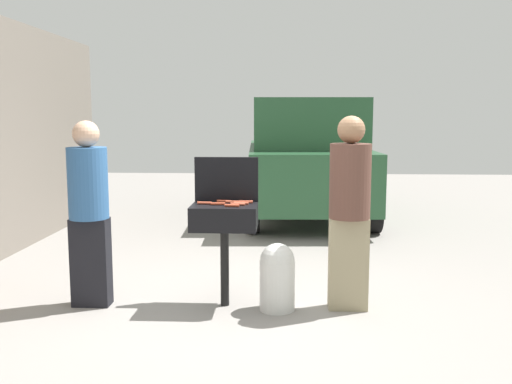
{
  "coord_description": "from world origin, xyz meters",
  "views": [
    {
      "loc": [
        0.38,
        -5.02,
        1.76
      ],
      "look_at": [
        0.1,
        0.55,
        1.0
      ],
      "focal_mm": 39.69,
      "sensor_mm": 36.0,
      "label": 1
    }
  ],
  "objects_px": {
    "hot_dog_4": "(238,204)",
    "parked_minivan": "(305,157)",
    "hot_dog_3": "(246,202)",
    "bbq_grill": "(224,221)",
    "hot_dog_1": "(218,204)",
    "propane_tank": "(277,275)",
    "hot_dog_7": "(241,203)",
    "person_left": "(89,207)",
    "hot_dog_0": "(233,202)",
    "person_right": "(350,206)",
    "hot_dog_5": "(204,203)",
    "hot_dog_2": "(232,206)",
    "hot_dog_6": "(224,201)"
  },
  "relations": [
    {
      "from": "hot_dog_4",
      "to": "parked_minivan",
      "type": "height_order",
      "value": "parked_minivan"
    },
    {
      "from": "hot_dog_3",
      "to": "parked_minivan",
      "type": "bearing_deg",
      "value": 81.44
    },
    {
      "from": "bbq_grill",
      "to": "hot_dog_4",
      "type": "relative_size",
      "value": 7.29
    },
    {
      "from": "parked_minivan",
      "to": "hot_dog_1",
      "type": "bearing_deg",
      "value": 76.02
    },
    {
      "from": "propane_tank",
      "to": "bbq_grill",
      "type": "bearing_deg",
      "value": 168.19
    },
    {
      "from": "bbq_grill",
      "to": "hot_dog_7",
      "type": "xyz_separation_m",
      "value": [
        0.15,
        0.02,
        0.16
      ]
    },
    {
      "from": "person_left",
      "to": "parked_minivan",
      "type": "height_order",
      "value": "parked_minivan"
    },
    {
      "from": "hot_dog_0",
      "to": "person_right",
      "type": "relative_size",
      "value": 0.07
    },
    {
      "from": "propane_tank",
      "to": "hot_dog_3",
      "type": "bearing_deg",
      "value": 145.32
    },
    {
      "from": "hot_dog_0",
      "to": "hot_dog_5",
      "type": "distance_m",
      "value": 0.26
    },
    {
      "from": "hot_dog_0",
      "to": "hot_dog_2",
      "type": "distance_m",
      "value": 0.21
    },
    {
      "from": "hot_dog_1",
      "to": "hot_dog_2",
      "type": "bearing_deg",
      "value": -34.57
    },
    {
      "from": "hot_dog_0",
      "to": "hot_dog_1",
      "type": "relative_size",
      "value": 1.0
    },
    {
      "from": "hot_dog_5",
      "to": "hot_dog_1",
      "type": "bearing_deg",
      "value": -17.17
    },
    {
      "from": "hot_dog_5",
      "to": "person_left",
      "type": "relative_size",
      "value": 0.08
    },
    {
      "from": "hot_dog_2",
      "to": "propane_tank",
      "type": "height_order",
      "value": "hot_dog_2"
    },
    {
      "from": "hot_dog_1",
      "to": "propane_tank",
      "type": "bearing_deg",
      "value": -8.47
    },
    {
      "from": "hot_dog_7",
      "to": "propane_tank",
      "type": "distance_m",
      "value": 0.73
    },
    {
      "from": "hot_dog_5",
      "to": "person_right",
      "type": "xyz_separation_m",
      "value": [
        1.32,
        -0.05,
        -0.01
      ]
    },
    {
      "from": "hot_dog_2",
      "to": "person_left",
      "type": "height_order",
      "value": "person_left"
    },
    {
      "from": "propane_tank",
      "to": "hot_dog_1",
      "type": "bearing_deg",
      "value": 171.53
    },
    {
      "from": "hot_dog_1",
      "to": "person_left",
      "type": "height_order",
      "value": "person_left"
    },
    {
      "from": "hot_dog_3",
      "to": "person_left",
      "type": "relative_size",
      "value": 0.08
    },
    {
      "from": "hot_dog_3",
      "to": "propane_tank",
      "type": "distance_m",
      "value": 0.74
    },
    {
      "from": "propane_tank",
      "to": "parked_minivan",
      "type": "bearing_deg",
      "value": 85.21
    },
    {
      "from": "bbq_grill",
      "to": "hot_dog_3",
      "type": "distance_m",
      "value": 0.27
    },
    {
      "from": "propane_tank",
      "to": "parked_minivan",
      "type": "height_order",
      "value": "parked_minivan"
    },
    {
      "from": "bbq_grill",
      "to": "hot_dog_5",
      "type": "height_order",
      "value": "hot_dog_5"
    },
    {
      "from": "person_right",
      "to": "bbq_grill",
      "type": "bearing_deg",
      "value": 12.43
    },
    {
      "from": "bbq_grill",
      "to": "hot_dog_7",
      "type": "bearing_deg",
      "value": 6.86
    },
    {
      "from": "hot_dog_1",
      "to": "hot_dog_4",
      "type": "bearing_deg",
      "value": -3.84
    },
    {
      "from": "bbq_grill",
      "to": "hot_dog_2",
      "type": "relative_size",
      "value": 7.29
    },
    {
      "from": "hot_dog_4",
      "to": "person_right",
      "type": "bearing_deg",
      "value": 0.24
    },
    {
      "from": "hot_dog_6",
      "to": "hot_dog_0",
      "type": "bearing_deg",
      "value": -22.52
    },
    {
      "from": "hot_dog_2",
      "to": "hot_dog_4",
      "type": "distance_m",
      "value": 0.09
    },
    {
      "from": "bbq_grill",
      "to": "hot_dog_1",
      "type": "xyz_separation_m",
      "value": [
        -0.06,
        -0.02,
        0.16
      ]
    },
    {
      "from": "hot_dog_2",
      "to": "hot_dog_3",
      "type": "height_order",
      "value": "same"
    },
    {
      "from": "hot_dog_5",
      "to": "propane_tank",
      "type": "height_order",
      "value": "hot_dog_5"
    },
    {
      "from": "hot_dog_4",
      "to": "propane_tank",
      "type": "bearing_deg",
      "value": -10.78
    },
    {
      "from": "hot_dog_5",
      "to": "propane_tank",
      "type": "relative_size",
      "value": 0.21
    },
    {
      "from": "parked_minivan",
      "to": "person_right",
      "type": "bearing_deg",
      "value": 89.93
    },
    {
      "from": "bbq_grill",
      "to": "parked_minivan",
      "type": "height_order",
      "value": "parked_minivan"
    },
    {
      "from": "hot_dog_4",
      "to": "hot_dog_0",
      "type": "bearing_deg",
      "value": 114.85
    },
    {
      "from": "hot_dog_3",
      "to": "person_right",
      "type": "xyz_separation_m",
      "value": [
        0.94,
        -0.13,
        -0.01
      ]
    },
    {
      "from": "hot_dog_2",
      "to": "person_left",
      "type": "distance_m",
      "value": 1.32
    },
    {
      "from": "hot_dog_0",
      "to": "hot_dog_7",
      "type": "relative_size",
      "value": 1.0
    },
    {
      "from": "hot_dog_5",
      "to": "hot_dog_7",
      "type": "relative_size",
      "value": 1.0
    },
    {
      "from": "hot_dog_0",
      "to": "person_left",
      "type": "distance_m",
      "value": 1.31
    },
    {
      "from": "propane_tank",
      "to": "person_left",
      "type": "bearing_deg",
      "value": 178.4
    },
    {
      "from": "hot_dog_3",
      "to": "propane_tank",
      "type": "relative_size",
      "value": 0.21
    }
  ]
}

